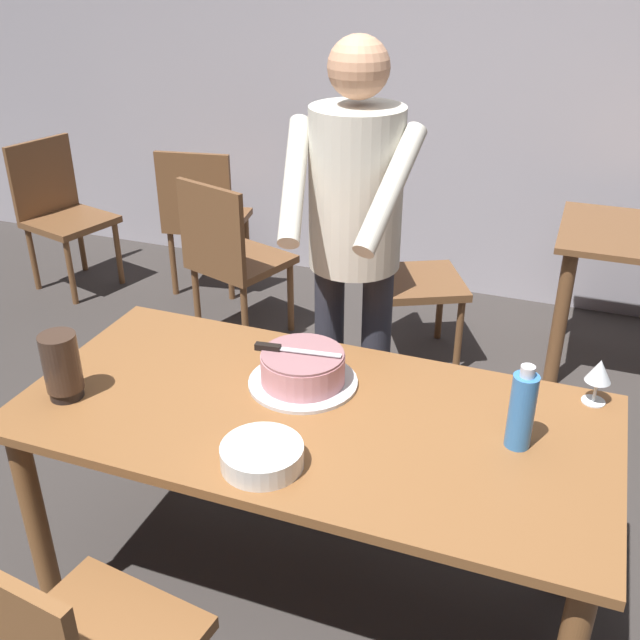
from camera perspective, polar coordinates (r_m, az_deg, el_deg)
The scene contains 14 objects.
ground_plane at distance 2.67m, azimuth -0.58°, elevation -20.44°, with size 14.00×14.00×0.00m, color #383330.
back_wall at distance 4.40m, azimuth 12.51°, elevation 18.69°, with size 10.00×0.12×2.70m, color #ADA8B2.
main_dining_table at distance 2.24m, azimuth -0.65°, elevation -9.37°, with size 1.73×0.83×0.75m.
cake_on_platter at distance 2.27m, azimuth -1.33°, elevation -3.85°, with size 0.34×0.34×0.11m.
cake_knife at distance 2.26m, azimuth -3.11°, elevation -2.22°, with size 0.27×0.06×0.02m.
plate_stack at distance 1.97m, azimuth -4.49°, elevation -10.40°, with size 0.22×0.22×0.06m.
wine_glass_near at distance 2.31m, azimuth 20.74°, elevation -3.80°, with size 0.08×0.08×0.14m.
water_bottle at distance 2.05m, azimuth 15.31°, elevation -6.70°, with size 0.07×0.07×0.25m.
hurricane_lamp at distance 2.31m, azimuth -19.31°, elevation -3.36°, with size 0.11×0.11×0.21m.
person_cutting_cake at distance 2.57m, azimuth 2.66°, elevation 6.80°, with size 0.47×0.56×1.72m.
background_chair_0 at distance 4.84m, azimuth -19.38°, elevation 8.04°, with size 0.54×0.54×0.90m.
background_chair_1 at distance 3.92m, azimuth -6.87°, elevation 5.00°, with size 0.55×0.55×0.90m.
background_chair_2 at distance 4.53m, azimuth -8.97°, elevation 8.03°, with size 0.51×0.51×0.90m.
background_chair_3 at distance 3.72m, azimuth 6.45°, elevation 3.74°, with size 0.59×0.59×0.90m.
Camera 1 is at (0.65, -1.66, 1.99)m, focal length 41.46 mm.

